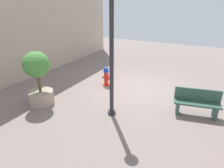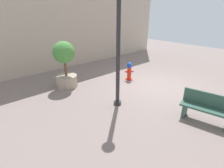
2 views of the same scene
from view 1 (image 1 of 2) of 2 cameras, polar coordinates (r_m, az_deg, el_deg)
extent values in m
plane|color=gray|center=(9.00, 7.53, -1.19)|extent=(23.40, 23.40, 0.00)
cylinder|color=red|center=(9.23, -1.73, -0.18)|extent=(0.35, 0.35, 0.05)
cylinder|color=red|center=(9.11, -1.75, 1.78)|extent=(0.20, 0.20, 0.63)
cylinder|color=blue|center=(8.99, -1.78, 3.82)|extent=(0.26, 0.26, 0.06)
sphere|color=blue|center=(8.96, -1.79, 4.39)|extent=(0.23, 0.23, 0.23)
cylinder|color=red|center=(9.14, -0.93, 2.38)|extent=(0.15, 0.16, 0.09)
cylinder|color=red|center=(9.02, -2.59, 2.06)|extent=(0.15, 0.16, 0.09)
cylinder|color=red|center=(8.96, -1.28, 1.66)|extent=(0.18, 0.18, 0.12)
cube|color=#33594C|center=(7.45, 28.45, -7.49)|extent=(0.18, 0.41, 0.45)
cube|color=#33594C|center=(7.25, 19.04, -6.68)|extent=(0.18, 0.41, 0.45)
cube|color=#33594C|center=(7.21, 24.13, -5.35)|extent=(1.58, 0.75, 0.06)
cube|color=#33594C|center=(7.27, 24.27, -2.92)|extent=(1.50, 0.38, 0.44)
cylinder|color=tan|center=(7.98, -20.40, -3.78)|extent=(0.95, 0.95, 0.52)
cylinder|color=brown|center=(7.72, -21.07, 0.60)|extent=(0.11, 0.11, 0.80)
sphere|color=#4C9342|center=(7.50, -21.81, 5.47)|extent=(0.96, 0.96, 0.96)
cylinder|color=#2D2D33|center=(6.89, -0.07, -8.46)|extent=(0.28, 0.28, 0.12)
cylinder|color=#2D2D33|center=(6.09, -0.08, 8.02)|extent=(0.14, 0.14, 3.93)
camera|label=2|loc=(1.90, 71.96, -4.99)|focal=27.48mm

